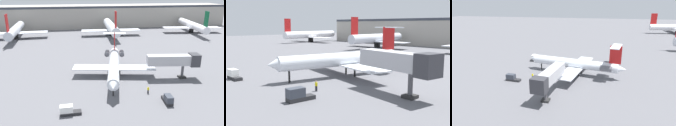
% 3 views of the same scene
% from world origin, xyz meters
% --- Properties ---
extents(ground_plane, '(400.00, 400.00, 0.10)m').
position_xyz_m(ground_plane, '(0.00, 0.00, -0.05)').
color(ground_plane, '#5B5B60').
extents(regional_jet, '(22.61, 30.16, 9.80)m').
position_xyz_m(regional_jet, '(0.53, 1.33, 3.54)').
color(regional_jet, silver).
rests_on(regional_jet, ground_plane).
extents(jet_bridge, '(13.90, 4.69, 6.65)m').
position_xyz_m(jet_bridge, '(16.47, -2.89, 4.93)').
color(jet_bridge, '#ADADB2').
rests_on(jet_bridge, ground_plane).
extents(ground_crew_marshaller, '(0.45, 0.35, 1.69)m').
position_xyz_m(ground_crew_marshaller, '(6.28, -10.58, 0.86)').
color(ground_crew_marshaller, black).
rests_on(ground_crew_marshaller, ground_plane).
extents(baggage_tug_lead, '(4.03, 1.49, 1.90)m').
position_xyz_m(baggage_tug_lead, '(-11.55, -16.67, 0.84)').
color(baggage_tug_lead, '#262628').
rests_on(baggage_tug_lead, ground_plane).
extents(baggage_tug_trailing, '(1.68, 4.09, 1.90)m').
position_xyz_m(baggage_tug_trailing, '(8.86, -15.69, 0.84)').
color(baggage_tug_trailing, '#262628').
rests_on(baggage_tug_trailing, ground_plane).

